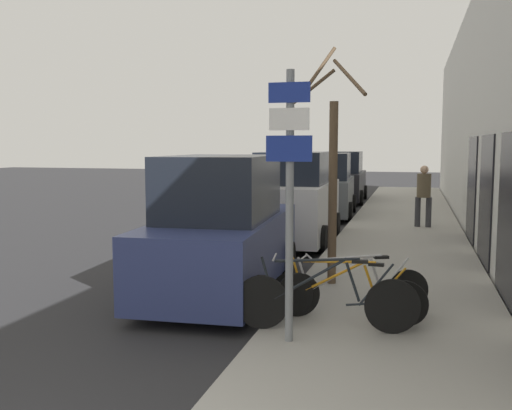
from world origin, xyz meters
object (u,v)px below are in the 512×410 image
(signpost, at_px, (289,191))
(bicycle_2, at_px, (353,289))
(pedestrian_near, at_px, (424,192))
(parked_car_0, at_px, (222,232))
(parked_car_1, at_px, (295,202))
(parked_car_2, at_px, (326,188))
(parked_car_3, at_px, (343,179))
(bicycle_0, at_px, (326,300))
(street_tree, at_px, (332,177))
(bicycle_1, at_px, (347,294))

(signpost, xyz_separation_m, bicycle_2, (0.63, 1.30, -1.45))
(pedestrian_near, bearing_deg, parked_car_0, 69.80)
(bicycle_2, xyz_separation_m, parked_car_1, (-2.13, 6.29, 0.55))
(parked_car_0, xyz_separation_m, parked_car_2, (0.15, 10.76, -0.04))
(parked_car_0, relative_size, parked_car_1, 1.14)
(parked_car_3, bearing_deg, bicycle_0, -85.23)
(bicycle_0, bearing_deg, street_tree, -2.05)
(bicycle_1, relative_size, pedestrian_near, 1.20)
(bicycle_2, bearing_deg, pedestrian_near, -29.41)
(bicycle_2, bearing_deg, parked_car_3, -15.44)
(bicycle_1, bearing_deg, pedestrian_near, -3.02)
(pedestrian_near, bearing_deg, parked_car_3, -65.10)
(bicycle_2, distance_m, parked_car_3, 17.30)
(bicycle_0, height_order, street_tree, street_tree)
(parked_car_1, bearing_deg, bicycle_0, -76.27)
(bicycle_1, xyz_separation_m, parked_car_0, (-2.26, 1.47, 0.53))
(bicycle_0, bearing_deg, parked_car_2, -0.19)
(bicycle_2, relative_size, street_tree, 0.51)
(bicycle_1, bearing_deg, bicycle_2, -7.10)
(bicycle_0, height_order, bicycle_1, bicycle_0)
(bicycle_0, bearing_deg, bicycle_1, -29.72)
(bicycle_1, height_order, street_tree, street_tree)
(bicycle_1, bearing_deg, parked_car_1, 21.15)
(parked_car_1, distance_m, pedestrian_near, 4.23)
(bicycle_0, relative_size, bicycle_1, 1.09)
(bicycle_0, xyz_separation_m, parked_car_0, (-2.06, 1.99, 0.48))
(pedestrian_near, bearing_deg, parked_car_1, 44.14)
(bicycle_0, bearing_deg, parked_car_3, -2.44)
(bicycle_1, height_order, bicycle_2, bicycle_2)
(signpost, bearing_deg, bicycle_2, 64.08)
(street_tree, bearing_deg, signpost, -91.70)
(signpost, distance_m, parked_car_1, 7.79)
(parked_car_2, distance_m, parked_car_3, 5.22)
(bicycle_2, distance_m, parked_car_1, 6.66)
(pedestrian_near, height_order, street_tree, street_tree)
(parked_car_1, distance_m, parked_car_2, 5.65)
(signpost, height_order, street_tree, street_tree)
(signpost, relative_size, parked_car_3, 0.69)
(parked_car_0, distance_m, parked_car_3, 15.98)
(signpost, xyz_separation_m, bicycle_0, (0.38, 0.48, -1.41))
(parked_car_2, bearing_deg, pedestrian_near, -45.11)
(parked_car_2, xyz_separation_m, street_tree, (1.61, -10.27, 0.96))
(bicycle_0, bearing_deg, signpost, 133.54)
(signpost, relative_size, pedestrian_near, 1.83)
(parked_car_0, relative_size, parked_car_2, 1.02)
(signpost, relative_size, bicycle_0, 1.39)
(bicycle_1, bearing_deg, parked_car_2, 13.46)
(bicycle_0, xyz_separation_m, pedestrian_near, (1.31, 9.90, 0.61))
(bicycle_2, relative_size, parked_car_1, 0.49)
(parked_car_1, bearing_deg, parked_car_2, 89.32)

